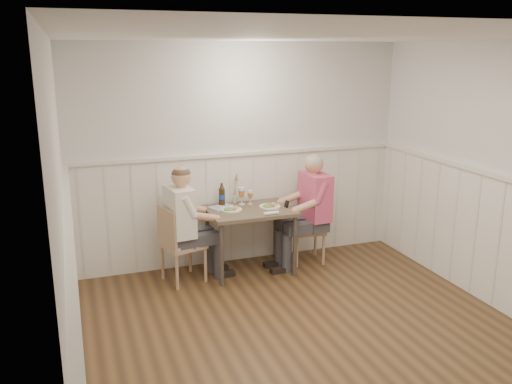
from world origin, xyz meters
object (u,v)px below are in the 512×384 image
dining_table (250,217)px  man_in_pink (311,218)px  diner_cream (184,234)px  chair_left (179,242)px  grass_vase (235,189)px  beer_bottle (222,195)px  chair_right (311,226)px

dining_table → man_in_pink: 0.76m
dining_table → diner_cream: 0.79m
chair_left → grass_vase: bearing=24.6°
diner_cream → beer_bottle: (0.52, 0.31, 0.31)m
beer_bottle → grass_vase: 0.18m
chair_right → chair_left: (-1.64, -0.09, 0.03)m
man_in_pink → grass_vase: size_ratio=3.67×
dining_table → chair_right: bearing=3.8°
dining_table → beer_bottle: 0.43m
beer_bottle → grass_vase: grass_vase is taller
chair_right → man_in_pink: (-0.05, -0.10, 0.13)m
chair_right → chair_left: 1.64m
chair_left → man_in_pink: size_ratio=0.63×
chair_right → man_in_pink: man_in_pink is taller
dining_table → diner_cream: diner_cream is taller
chair_right → beer_bottle: (-1.05, 0.21, 0.43)m
grass_vase → chair_left: bearing=-155.4°
diner_cream → chair_right: bearing=3.5°
diner_cream → beer_bottle: size_ratio=5.05×
man_in_pink → beer_bottle: man_in_pink is taller
chair_right → diner_cream: bearing=-176.5°
diner_cream → grass_vase: size_ratio=3.57×
chair_right → beer_bottle: bearing=168.6°
man_in_pink → diner_cream: 1.53m
dining_table → chair_right: (0.80, 0.05, -0.21)m
chair_left → man_in_pink: man_in_pink is taller
diner_cream → grass_vase: bearing=27.2°
chair_left → diner_cream: bearing=-8.1°
chair_left → diner_cream: size_ratio=0.65×
diner_cream → grass_vase: diner_cream is taller
dining_table → man_in_pink: man_in_pink is taller
chair_right → beer_bottle: size_ratio=3.08×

